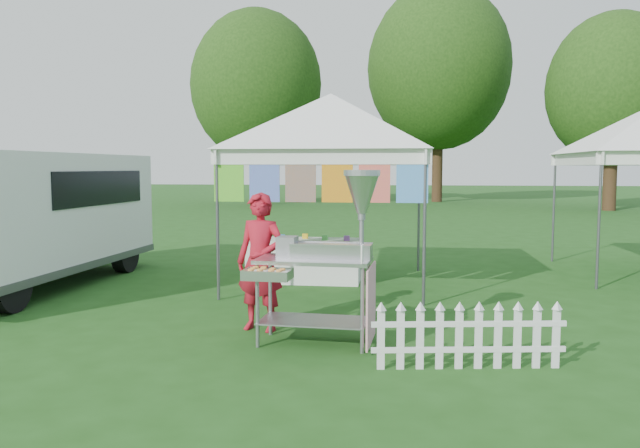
# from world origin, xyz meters

# --- Properties ---
(ground) EXTENTS (120.00, 120.00, 0.00)m
(ground) POSITION_xyz_m (0.00, 0.00, 0.00)
(ground) COLOR #1D4915
(ground) RESTS_ON ground
(canopy_main) EXTENTS (4.24, 4.24, 3.45)m
(canopy_main) POSITION_xyz_m (0.00, 3.49, 2.99)
(canopy_main) COLOR #59595E
(canopy_main) RESTS_ON ground
(tree_left) EXTENTS (6.40, 6.40, 9.53)m
(tree_left) POSITION_xyz_m (-6.00, 24.00, 5.83)
(tree_left) COLOR #331D12
(tree_left) RESTS_ON ground
(tree_mid) EXTENTS (7.60, 7.60, 11.52)m
(tree_mid) POSITION_xyz_m (3.00, 28.00, 7.14)
(tree_mid) COLOR #331D12
(tree_mid) RESTS_ON ground
(tree_right) EXTENTS (5.60, 5.60, 8.42)m
(tree_right) POSITION_xyz_m (10.00, 22.00, 5.18)
(tree_right) COLOR #331D12
(tree_right) RESTS_ON ground
(donut_cart) EXTENTS (1.36, 0.84, 1.82)m
(donut_cart) POSITION_xyz_m (0.40, 0.07, 1.07)
(donut_cart) COLOR gray
(donut_cart) RESTS_ON ground
(vendor) EXTENTS (0.64, 0.50, 1.57)m
(vendor) POSITION_xyz_m (-0.46, 0.56, 0.78)
(vendor) COLOR #A41423
(vendor) RESTS_ON ground
(cargo_van) EXTENTS (2.15, 5.03, 2.06)m
(cargo_van) POSITION_xyz_m (-4.64, 2.69, 1.11)
(cargo_van) COLOR white
(cargo_van) RESTS_ON ground
(picket_fence) EXTENTS (1.78, 0.30, 0.56)m
(picket_fence) POSITION_xyz_m (1.74, -0.55, 0.29)
(picket_fence) COLOR white
(picket_fence) RESTS_ON ground
(display_table) EXTENTS (1.80, 0.70, 0.69)m
(display_table) POSITION_xyz_m (-0.44, 3.62, 0.35)
(display_table) COLOR white
(display_table) RESTS_ON ground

